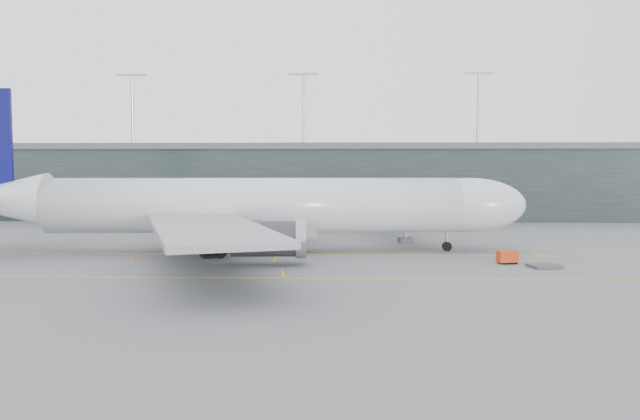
{
  "coord_description": "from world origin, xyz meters",
  "views": [
    {
      "loc": [
        12.59,
        -78.68,
        10.65
      ],
      "look_at": [
        10.07,
        -4.0,
        5.42
      ],
      "focal_mm": 35.0,
      "sensor_mm": 36.0,
      "label": 1
    }
  ],
  "objects": [
    {
      "name": "cone_wing_port",
      "position": [
        6.61,
        10.29,
        0.36
      ],
      "size": [
        0.45,
        0.45,
        0.72
      ],
      "primitive_type": "cone",
      "color": "#D3590B",
      "rests_on": "ground"
    },
    {
      "name": "cone_nose",
      "position": [
        35.6,
        -4.7,
        0.38
      ],
      "size": [
        0.48,
        0.48,
        0.76
      ],
      "primitive_type": "cone",
      "color": "orange",
      "rests_on": "ground"
    },
    {
      "name": "jet_bridge",
      "position": [
        20.15,
        22.17,
        4.67
      ],
      "size": [
        10.98,
        44.51,
        6.23
      ],
      "rotation": [
        0.0,
        0.0,
        0.2
      ],
      "color": "#29292D",
      "rests_on": "ground"
    },
    {
      "name": "ground",
      "position": [
        0.0,
        0.0,
        0.0
      ],
      "size": [
        320.0,
        320.0,
        0.0
      ],
      "primitive_type": "plane",
      "color": "slate",
      "rests_on": "ground"
    },
    {
      "name": "main_aircraft",
      "position": [
        1.3,
        -1.87,
        5.64
      ],
      "size": [
        71.73,
        67.3,
        20.11
      ],
      "rotation": [
        0.0,
        0.0,
        0.06
      ],
      "color": "silver",
      "rests_on": "ground"
    },
    {
      "name": "cone_tail",
      "position": [
        -10.89,
        -9.79,
        0.33
      ],
      "size": [
        0.41,
        0.41,
        0.66
      ],
      "primitive_type": "cone",
      "color": "#F54A0D",
      "rests_on": "ground"
    },
    {
      "name": "uld_c",
      "position": [
        0.81,
        10.74,
        0.84
      ],
      "size": [
        1.97,
        1.69,
        1.59
      ],
      "rotation": [
        0.0,
        0.0,
        -0.18
      ],
      "color": "#353439",
      "rests_on": "ground"
    },
    {
      "name": "terminal",
      "position": [
        -0.0,
        58.0,
        7.62
      ],
      "size": [
        240.0,
        36.0,
        29.0
      ],
      "color": "#1D2828",
      "rests_on": "ground"
    },
    {
      "name": "baggage_dolly",
      "position": [
        34.05,
        -12.83,
        0.18
      ],
      "size": [
        3.58,
        3.13,
        0.31
      ],
      "primitive_type": "cube",
      "rotation": [
        0.0,
        0.0,
        0.25
      ],
      "color": "#3C3D41",
      "rests_on": "ground"
    },
    {
      "name": "gse_cart",
      "position": [
        30.84,
        -10.29,
        0.79
      ],
      "size": [
        2.24,
        1.59,
        1.42
      ],
      "rotation": [
        0.0,
        0.0,
        0.14
      ],
      "color": "red",
      "rests_on": "ground"
    },
    {
      "name": "taxiline_lead_main",
      "position": [
        5.0,
        20.0,
        0.01
      ],
      "size": [
        0.25,
        60.0,
        0.02
      ],
      "primitive_type": "cube",
      "color": "gold",
      "rests_on": "ground"
    },
    {
      "name": "taxiline_b",
      "position": [
        0.0,
        -20.0,
        0.01
      ],
      "size": [
        160.0,
        0.25,
        0.02
      ],
      "primitive_type": "cube",
      "color": "gold",
      "rests_on": "ground"
    },
    {
      "name": "taxiline_a",
      "position": [
        0.0,
        -4.0,
        0.01
      ],
      "size": [
        160.0,
        0.25,
        0.02
      ],
      "primitive_type": "cube",
      "color": "gold",
      "rests_on": "ground"
    },
    {
      "name": "uld_b",
      "position": [
        -1.39,
        11.89,
        1.04
      ],
      "size": [
        2.51,
        2.18,
        1.98
      ],
      "rotation": [
        0.0,
        0.0,
        0.23
      ],
      "color": "#353439",
      "rests_on": "ground"
    },
    {
      "name": "uld_a",
      "position": [
        -3.41,
        8.94,
        0.99
      ],
      "size": [
        2.14,
        1.74,
        1.89
      ],
      "rotation": [
        0.0,
        0.0,
        0.04
      ],
      "color": "#353439",
      "rests_on": "ground"
    },
    {
      "name": "cone_wing_stbd",
      "position": [
        6.88,
        -18.85,
        0.37
      ],
      "size": [
        0.47,
        0.47,
        0.74
      ],
      "primitive_type": "cone",
      "color": "orange",
      "rests_on": "ground"
    }
  ]
}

